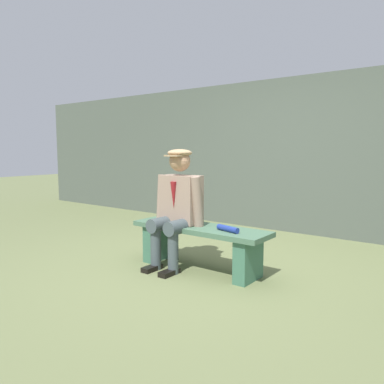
{
  "coord_description": "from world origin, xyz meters",
  "views": [
    {
      "loc": [
        -2.27,
        3.12,
        1.26
      ],
      "look_at": [
        0.1,
        0.0,
        0.81
      ],
      "focal_mm": 35.25,
      "sensor_mm": 36.0,
      "label": 1
    }
  ],
  "objects": [
    {
      "name": "ground_plane",
      "position": [
        0.0,
        0.0,
        0.0
      ],
      "size": [
        30.0,
        30.0,
        0.0
      ],
      "primitive_type": "plane",
      "color": "#656F45"
    },
    {
      "name": "stadium_wall",
      "position": [
        0.0,
        -2.4,
        1.16
      ],
      "size": [
        12.0,
        0.24,
        2.32
      ],
      "primitive_type": "cube",
      "color": "#4C554B",
      "rests_on": "ground"
    },
    {
      "name": "seated_man",
      "position": [
        0.25,
        0.06,
        0.69
      ],
      "size": [
        0.6,
        0.58,
        1.26
      ],
      "color": "gray",
      "rests_on": "ground"
    },
    {
      "name": "bench",
      "position": [
        0.0,
        0.0,
        0.31
      ],
      "size": [
        1.52,
        0.44,
        0.46
      ],
      "color": "#45674E",
      "rests_on": "ground"
    },
    {
      "name": "rolled_magazine",
      "position": [
        -0.38,
        0.05,
        0.49
      ],
      "size": [
        0.27,
        0.12,
        0.06
      ],
      "primitive_type": "cylinder",
      "rotation": [
        0.0,
        1.57,
        -0.25
      ],
      "color": "navy",
      "rests_on": "bench"
    }
  ]
}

